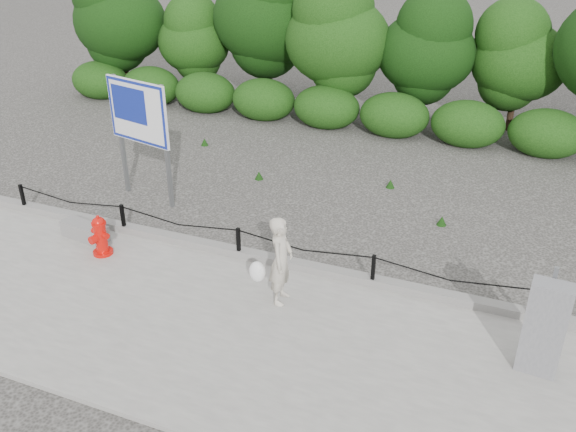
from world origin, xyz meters
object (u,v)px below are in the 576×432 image
(concrete_block, at_px, (85,231))
(advertising_sign, at_px, (138,117))
(fire_hydrant, at_px, (100,236))
(utility_cabinet, at_px, (544,328))
(pedestrian, at_px, (280,261))

(concrete_block, height_order, advertising_sign, advertising_sign)
(fire_hydrant, height_order, utility_cabinet, utility_cabinet)
(utility_cabinet, bearing_deg, pedestrian, -178.04)
(fire_hydrant, xyz_separation_m, concrete_block, (-0.66, 0.35, -0.22))
(pedestrian, bearing_deg, utility_cabinet, -98.16)
(utility_cabinet, bearing_deg, advertising_sign, 166.14)
(pedestrian, distance_m, utility_cabinet, 3.93)
(utility_cabinet, height_order, advertising_sign, advertising_sign)
(pedestrian, distance_m, advertising_sign, 5.07)
(pedestrian, relative_size, utility_cabinet, 0.97)
(fire_hydrant, distance_m, advertising_sign, 2.89)
(advertising_sign, bearing_deg, concrete_block, -76.90)
(pedestrian, height_order, advertising_sign, advertising_sign)
(concrete_block, distance_m, advertising_sign, 2.65)
(utility_cabinet, bearing_deg, fire_hydrant, -177.69)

